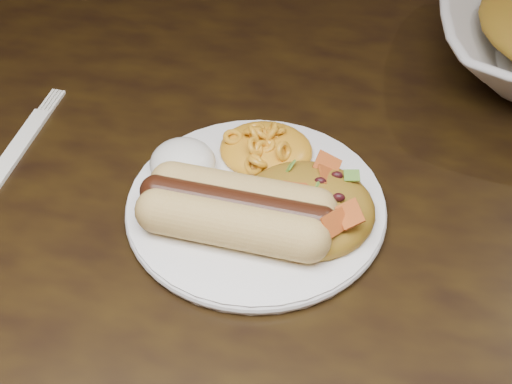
# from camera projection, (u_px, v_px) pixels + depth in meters

# --- Properties ---
(table) EXTENTS (1.60, 0.90, 0.75)m
(table) POSITION_uv_depth(u_px,v_px,m) (279.00, 208.00, 0.69)
(table) COLOR black
(table) RESTS_ON floor
(plate) EXTENTS (0.24, 0.24, 0.01)m
(plate) POSITION_uv_depth(u_px,v_px,m) (256.00, 206.00, 0.55)
(plate) COLOR white
(plate) RESTS_ON table
(hotdog) EXTENTS (0.12, 0.07, 0.03)m
(hotdog) POSITION_uv_depth(u_px,v_px,m) (237.00, 209.00, 0.52)
(hotdog) COLOR #DEC972
(hotdog) RESTS_ON plate
(mac_and_cheese) EXTENTS (0.09, 0.08, 0.03)m
(mac_and_cheese) POSITION_uv_depth(u_px,v_px,m) (266.00, 140.00, 0.58)
(mac_and_cheese) COLOR yellow
(mac_and_cheese) RESTS_ON plate
(sour_cream) EXTENTS (0.06, 0.06, 0.03)m
(sour_cream) POSITION_uv_depth(u_px,v_px,m) (182.00, 156.00, 0.56)
(sour_cream) COLOR white
(sour_cream) RESTS_ON plate
(taco_salad) EXTENTS (0.10, 0.10, 0.05)m
(taco_salad) POSITION_uv_depth(u_px,v_px,m) (307.00, 199.00, 0.53)
(taco_salad) COLOR #C44C20
(taco_salad) RESTS_ON plate
(fork) EXTENTS (0.02, 0.14, 0.00)m
(fork) POSITION_uv_depth(u_px,v_px,m) (18.00, 147.00, 0.60)
(fork) COLOR white
(fork) RESTS_ON table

